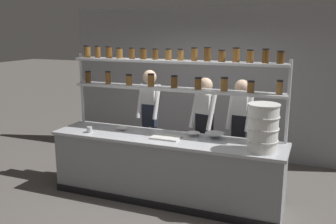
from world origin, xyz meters
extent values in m
plane|color=#5B5651|center=(0.00, 0.00, 0.00)|extent=(40.00, 40.00, 0.00)
cube|color=#939399|center=(0.00, 2.23, 1.40)|extent=(5.74, 0.12, 2.80)
cube|color=gray|center=(0.00, 0.00, 0.44)|extent=(3.28, 0.72, 0.88)
cube|color=#B7BABF|center=(0.00, 0.00, 0.90)|extent=(3.34, 0.76, 0.04)
cube|color=black|center=(0.00, -0.36, 0.05)|extent=(3.28, 0.03, 0.10)
cylinder|color=#B7BABF|center=(-1.59, 0.33, 1.02)|extent=(0.04, 0.04, 2.03)
cylinder|color=#B7BABF|center=(1.59, 0.33, 1.02)|extent=(0.04, 0.04, 2.03)
cube|color=#B7BABF|center=(0.00, 0.33, 1.55)|extent=(3.18, 0.28, 0.04)
cylinder|color=#513314|center=(-1.47, 0.33, 1.65)|extent=(0.09, 0.09, 0.16)
cylinder|color=black|center=(-1.47, 0.33, 1.75)|extent=(0.09, 0.09, 0.02)
cylinder|color=brown|center=(-1.10, 0.33, 1.66)|extent=(0.08, 0.08, 0.18)
cylinder|color=black|center=(-1.10, 0.33, 1.76)|extent=(0.09, 0.09, 0.02)
cylinder|color=brown|center=(-0.74, 0.33, 1.65)|extent=(0.09, 0.09, 0.15)
cylinder|color=black|center=(-0.74, 0.33, 1.73)|extent=(0.10, 0.10, 0.02)
cylinder|color=brown|center=(-0.37, 0.33, 1.66)|extent=(0.10, 0.10, 0.17)
cylinder|color=black|center=(-0.37, 0.33, 1.75)|extent=(0.10, 0.10, 0.02)
cylinder|color=#513314|center=(0.00, 0.33, 1.65)|extent=(0.09, 0.09, 0.16)
cylinder|color=black|center=(0.00, 0.33, 1.74)|extent=(0.10, 0.10, 0.02)
cylinder|color=brown|center=(0.36, 0.33, 1.65)|extent=(0.10, 0.10, 0.15)
cylinder|color=black|center=(0.36, 0.33, 1.73)|extent=(0.10, 0.10, 0.02)
cylinder|color=brown|center=(0.74, 0.33, 1.66)|extent=(0.10, 0.10, 0.17)
cylinder|color=black|center=(0.74, 0.33, 1.75)|extent=(0.10, 0.10, 0.02)
cylinder|color=brown|center=(1.10, 0.33, 1.64)|extent=(0.09, 0.09, 0.14)
cylinder|color=black|center=(1.10, 0.33, 1.72)|extent=(0.10, 0.10, 0.02)
cylinder|color=brown|center=(1.47, 0.33, 1.66)|extent=(0.08, 0.08, 0.17)
cylinder|color=black|center=(1.47, 0.33, 1.75)|extent=(0.09, 0.09, 0.02)
cube|color=#B7BABF|center=(0.00, 0.33, 1.95)|extent=(3.18, 0.28, 0.04)
cylinder|color=brown|center=(-1.46, 0.33, 2.05)|extent=(0.10, 0.10, 0.17)
cylinder|color=black|center=(-1.46, 0.33, 2.15)|extent=(0.10, 0.10, 0.02)
cylinder|color=brown|center=(-1.27, 0.33, 2.05)|extent=(0.08, 0.08, 0.17)
cylinder|color=black|center=(-1.27, 0.33, 2.15)|extent=(0.08, 0.08, 0.02)
cylinder|color=brown|center=(-1.07, 0.33, 2.05)|extent=(0.10, 0.10, 0.16)
cylinder|color=black|center=(-1.07, 0.33, 2.14)|extent=(0.10, 0.10, 0.02)
cylinder|color=brown|center=(-0.89, 0.33, 2.04)|extent=(0.09, 0.09, 0.15)
cylinder|color=black|center=(-0.89, 0.33, 2.13)|extent=(0.09, 0.09, 0.02)
cylinder|color=brown|center=(-0.68, 0.33, 2.05)|extent=(0.09, 0.09, 0.15)
cylinder|color=black|center=(-0.68, 0.33, 2.13)|extent=(0.09, 0.09, 0.02)
cylinder|color=#513314|center=(-0.49, 0.33, 2.05)|extent=(0.09, 0.09, 0.15)
cylinder|color=black|center=(-0.49, 0.33, 2.13)|extent=(0.10, 0.10, 0.02)
cylinder|color=#513314|center=(-0.29, 0.33, 2.04)|extent=(0.08, 0.08, 0.14)
cylinder|color=black|center=(-0.29, 0.33, 2.12)|extent=(0.08, 0.08, 0.02)
cylinder|color=brown|center=(-0.09, 0.33, 2.04)|extent=(0.09, 0.09, 0.15)
cylinder|color=black|center=(-0.09, 0.33, 2.13)|extent=(0.09, 0.09, 0.02)
cylinder|color=brown|center=(0.09, 0.33, 2.04)|extent=(0.08, 0.08, 0.15)
cylinder|color=black|center=(0.09, 0.33, 2.13)|extent=(0.08, 0.08, 0.02)
cylinder|color=brown|center=(0.30, 0.33, 2.06)|extent=(0.09, 0.09, 0.17)
cylinder|color=black|center=(0.30, 0.33, 2.15)|extent=(0.09, 0.09, 0.02)
cylinder|color=#513314|center=(0.49, 0.33, 2.06)|extent=(0.10, 0.10, 0.18)
cylinder|color=black|center=(0.49, 0.33, 2.16)|extent=(0.10, 0.10, 0.02)
cylinder|color=brown|center=(0.69, 0.33, 2.04)|extent=(0.10, 0.10, 0.14)
cylinder|color=black|center=(0.69, 0.33, 2.13)|extent=(0.10, 0.10, 0.02)
cylinder|color=brown|center=(0.88, 0.33, 2.06)|extent=(0.10, 0.10, 0.18)
cylinder|color=black|center=(0.88, 0.33, 2.16)|extent=(0.10, 0.10, 0.02)
cylinder|color=brown|center=(1.07, 0.33, 2.05)|extent=(0.09, 0.09, 0.16)
cylinder|color=black|center=(1.07, 0.33, 2.14)|extent=(0.09, 0.09, 0.02)
cylinder|color=#513314|center=(1.27, 0.33, 2.06)|extent=(0.09, 0.09, 0.17)
cylinder|color=black|center=(1.27, 0.33, 2.15)|extent=(0.09, 0.09, 0.02)
cylinder|color=#513314|center=(1.46, 0.33, 2.04)|extent=(0.09, 0.09, 0.15)
cylinder|color=black|center=(1.46, 0.33, 2.13)|extent=(0.10, 0.10, 0.02)
cylinder|color=black|center=(-0.67, 0.76, 0.43)|extent=(0.11, 0.11, 0.85)
cylinder|color=black|center=(-0.51, 0.76, 0.43)|extent=(0.11, 0.11, 0.85)
cube|color=#232838|center=(-0.59, 0.76, 1.04)|extent=(0.22, 0.17, 0.37)
cube|color=white|center=(-0.59, 0.76, 1.37)|extent=(0.22, 0.18, 0.30)
sphere|color=beige|center=(-0.59, 0.76, 1.65)|extent=(0.22, 0.22, 0.22)
cylinder|color=white|center=(-0.73, 0.70, 1.27)|extent=(0.07, 0.26, 0.56)
cylinder|color=white|center=(-0.44, 0.70, 1.27)|extent=(0.07, 0.26, 0.56)
cylinder|color=black|center=(0.32, 0.59, 0.41)|extent=(0.11, 0.11, 0.82)
cylinder|color=black|center=(0.47, 0.55, 0.41)|extent=(0.11, 0.11, 0.82)
cube|color=black|center=(0.40, 0.57, 1.00)|extent=(0.25, 0.21, 0.36)
cube|color=white|center=(0.40, 0.57, 1.33)|extent=(0.25, 0.22, 0.29)
sphere|color=beige|center=(0.40, 0.57, 1.60)|extent=(0.22, 0.22, 0.22)
cylinder|color=white|center=(0.24, 0.54, 1.23)|extent=(0.12, 0.26, 0.54)
cylinder|color=white|center=(0.53, 0.48, 1.23)|extent=(0.12, 0.26, 0.54)
cylinder|color=black|center=(0.82, 0.76, 0.41)|extent=(0.11, 0.11, 0.81)
cylinder|color=black|center=(0.98, 0.74, 0.41)|extent=(0.11, 0.11, 0.81)
cube|color=black|center=(0.90, 0.75, 0.99)|extent=(0.24, 0.20, 0.35)
cube|color=white|center=(0.90, 0.75, 1.31)|extent=(0.24, 0.21, 0.29)
sphere|color=beige|center=(0.90, 0.75, 1.58)|extent=(0.21, 0.21, 0.21)
cylinder|color=white|center=(0.75, 0.71, 1.21)|extent=(0.10, 0.26, 0.53)
cylinder|color=white|center=(1.04, 0.68, 1.21)|extent=(0.10, 0.26, 0.53)
cylinder|color=white|center=(1.34, -0.12, 0.99)|extent=(0.37, 0.37, 0.14)
cylinder|color=silver|center=(1.34, -0.12, 1.06)|extent=(0.40, 0.40, 0.01)
cylinder|color=white|center=(1.34, -0.12, 1.14)|extent=(0.37, 0.37, 0.14)
cylinder|color=silver|center=(1.34, -0.12, 1.21)|extent=(0.40, 0.40, 0.01)
cylinder|color=white|center=(1.34, -0.12, 1.29)|extent=(0.37, 0.37, 0.14)
cylinder|color=silver|center=(1.34, -0.12, 1.36)|extent=(0.40, 0.40, 0.01)
cylinder|color=white|center=(1.34, -0.12, 1.44)|extent=(0.37, 0.37, 0.14)
cylinder|color=silver|center=(1.34, -0.12, 1.51)|extent=(0.40, 0.40, 0.01)
cube|color=silver|center=(0.02, -0.05, 0.93)|extent=(0.40, 0.26, 0.02)
cylinder|color=white|center=(0.34, 0.20, 0.93)|extent=(0.09, 0.09, 0.01)
cone|color=white|center=(0.34, 0.20, 0.95)|extent=(0.19, 0.19, 0.05)
cylinder|color=#B2B7BC|center=(0.66, 0.20, 0.93)|extent=(0.13, 0.13, 0.01)
cone|color=#B2B7BC|center=(0.66, 0.20, 0.96)|extent=(0.28, 0.28, 0.08)
cylinder|color=white|center=(-0.74, 0.08, 0.93)|extent=(0.07, 0.07, 0.01)
cone|color=white|center=(-0.74, 0.08, 0.94)|extent=(0.17, 0.17, 0.05)
cylinder|color=#B2B7BC|center=(-1.13, -0.19, 0.96)|extent=(0.08, 0.08, 0.08)
camera|label=1|loc=(1.92, -4.68, 2.40)|focal=40.00mm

